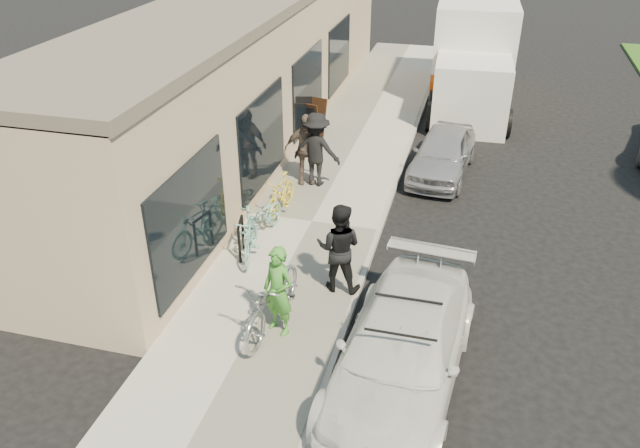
# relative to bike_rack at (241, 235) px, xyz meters

# --- Properties ---
(ground) EXTENTS (120.00, 120.00, 0.00)m
(ground) POSITION_rel_bike_rack_xyz_m (3.03, -1.23, -0.65)
(ground) COLOR black
(ground) RESTS_ON ground
(sidewalk) EXTENTS (3.00, 34.00, 0.15)m
(sidewalk) POSITION_rel_bike_rack_xyz_m (1.03, 1.77, -0.57)
(sidewalk) COLOR #AFAB9D
(sidewalk) RESTS_ON ground
(curb) EXTENTS (0.12, 34.00, 0.13)m
(curb) POSITION_rel_bike_rack_xyz_m (2.58, 1.77, -0.58)
(curb) COLOR #9B958D
(curb) RESTS_ON ground
(storefront) EXTENTS (3.60, 20.00, 4.22)m
(storefront) POSITION_rel_bike_rack_xyz_m (-2.21, 6.76, 1.47)
(storefront) COLOR #CCB18E
(storefront) RESTS_ON ground
(bike_rack) EXTENTS (0.18, 0.58, 0.83)m
(bike_rack) POSITION_rel_bike_rack_xyz_m (0.00, 0.00, 0.00)
(bike_rack) COLOR black
(bike_rack) RESTS_ON sidewalk
(sandwich_board) EXTENTS (0.82, 0.83, 1.12)m
(sandwich_board) POSITION_rel_bike_rack_xyz_m (-0.35, 6.76, 0.08)
(sandwich_board) COLOR #331B0E
(sandwich_board) RESTS_ON sidewalk
(sedan_white) EXTENTS (2.27, 4.76, 1.38)m
(sedan_white) POSITION_rel_bike_rack_xyz_m (3.72, -2.68, 0.02)
(sedan_white) COLOR silver
(sedan_white) RESTS_ON ground
(sedan_silver) EXTENTS (1.78, 3.69, 1.21)m
(sedan_silver) POSITION_rel_bike_rack_xyz_m (3.65, 5.43, -0.04)
(sedan_silver) COLOR #A7A6AB
(sedan_silver) RESTS_ON ground
(moving_truck) EXTENTS (2.88, 7.01, 3.39)m
(moving_truck) POSITION_rel_bike_rack_xyz_m (4.02, 11.87, 0.86)
(moving_truck) COLOR silver
(moving_truck) RESTS_ON ground
(tandem_bike) EXTENTS (0.95, 2.29, 1.18)m
(tandem_bike) POSITION_rel_bike_rack_xyz_m (1.37, -2.01, 0.09)
(tandem_bike) COLOR #ABABAE
(tandem_bike) RESTS_ON sidewalk
(woman_rider) EXTENTS (0.72, 0.61, 1.67)m
(woman_rider) POSITION_rel_bike_rack_xyz_m (1.51, -2.12, 0.33)
(woman_rider) COLOR #439230
(woman_rider) RESTS_ON sidewalk
(man_standing) EXTENTS (0.88, 0.69, 1.79)m
(man_standing) POSITION_rel_bike_rack_xyz_m (2.21, -0.60, 0.40)
(man_standing) COLOR black
(man_standing) RESTS_ON sidewalk
(cruiser_bike_a) EXTENTS (0.90, 1.73, 1.00)m
(cruiser_bike_a) POSITION_rel_bike_rack_xyz_m (0.15, 0.05, 0.00)
(cruiser_bike_a) COLOR #7CB9AD
(cruiser_bike_a) RESTS_ON sidewalk
(cruiser_bike_b) EXTENTS (0.83, 1.73, 0.87)m
(cruiser_bike_b) POSITION_rel_bike_rack_xyz_m (0.19, 0.86, -0.06)
(cruiser_bike_b) COLOR #7CB9AD
(cruiser_bike_b) RESTS_ON sidewalk
(cruiser_bike_c) EXTENTS (0.59, 1.57, 0.92)m
(cruiser_bike_c) POSITION_rel_bike_rack_xyz_m (0.22, 2.01, -0.04)
(cruiser_bike_c) COLOR yellow
(cruiser_bike_c) RESTS_ON sidewalk
(bystander_a) EXTENTS (1.28, 0.82, 1.89)m
(bystander_a) POSITION_rel_bike_rack_xyz_m (0.62, 3.69, 0.45)
(bystander_a) COLOR black
(bystander_a) RESTS_ON sidewalk
(bystander_b) EXTENTS (1.16, 0.75, 1.83)m
(bystander_b) POSITION_rel_bike_rack_xyz_m (0.34, 3.72, 0.42)
(bystander_b) COLOR brown
(bystander_b) RESTS_ON sidewalk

